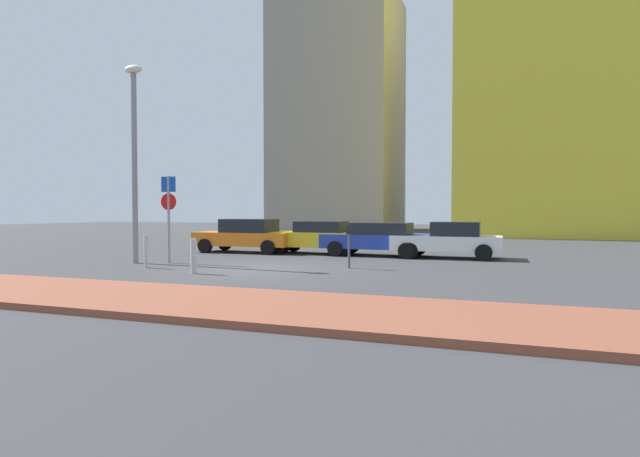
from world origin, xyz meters
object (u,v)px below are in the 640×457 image
(parked_car_white, at_px, (449,240))
(parking_sign_post, at_px, (169,208))
(parked_car_yellow, at_px, (317,237))
(parking_meter, at_px, (349,240))
(street_lamp, at_px, (134,147))
(traffic_bollard_mid, at_px, (194,256))
(parked_car_orange, at_px, (246,235))
(traffic_bollard_near, at_px, (146,251))
(parked_car_blue, at_px, (378,238))

(parked_car_white, bearing_deg, parking_sign_post, -149.80)
(parked_car_yellow, bearing_deg, parking_meter, -59.45)
(street_lamp, bearing_deg, parked_car_yellow, 52.10)
(parking_sign_post, relative_size, traffic_bollard_mid, 3.00)
(parking_meter, relative_size, street_lamp, 0.20)
(parked_car_orange, xyz_separation_m, parking_sign_post, (-0.37, -5.20, 1.20))
(parking_meter, height_order, street_lamp, street_lamp)
(parked_car_yellow, bearing_deg, traffic_bollard_near, -114.72)
(parking_sign_post, height_order, street_lamp, street_lamp)
(parked_car_blue, xyz_separation_m, traffic_bollard_near, (-6.13, -7.11, -0.20))
(traffic_bollard_mid, bearing_deg, traffic_bollard_near, 160.86)
(parked_car_white, bearing_deg, street_lamp, -150.55)
(traffic_bollard_near, xyz_separation_m, traffic_bollard_mid, (2.39, -0.83, -0.02))
(parking_meter, distance_m, street_lamp, 8.45)
(parking_meter, bearing_deg, parked_car_blue, 92.41)
(parked_car_yellow, xyz_separation_m, traffic_bollard_near, (-3.34, -7.25, -0.21))
(traffic_bollard_near, bearing_deg, parked_car_blue, 49.23)
(parking_meter, xyz_separation_m, street_lamp, (-7.73, -1.00, 3.25))
(parked_car_blue, height_order, parked_car_white, parked_car_white)
(parked_car_orange, height_order, parking_sign_post, parking_sign_post)
(parked_car_yellow, height_order, street_lamp, street_lamp)
(parked_car_blue, distance_m, parking_meter, 4.95)
(parked_car_yellow, bearing_deg, traffic_bollard_mid, -96.71)
(parked_car_orange, relative_size, parked_car_white, 1.07)
(parked_car_orange, distance_m, parked_car_yellow, 3.28)
(parked_car_white, height_order, parking_meter, parked_car_white)
(parked_car_white, xyz_separation_m, parking_meter, (-2.67, -4.88, 0.17))
(parked_car_yellow, relative_size, parked_car_white, 0.97)
(parked_car_yellow, height_order, traffic_bollard_mid, parked_car_yellow)
(parked_car_orange, bearing_deg, street_lamp, -104.61)
(parking_sign_post, bearing_deg, traffic_bollard_mid, -42.60)
(parking_sign_post, relative_size, parking_meter, 2.23)
(parked_car_yellow, distance_m, parked_car_blue, 2.79)
(parked_car_white, bearing_deg, parked_car_yellow, 177.91)
(parked_car_white, distance_m, parking_meter, 5.56)
(parking_sign_post, xyz_separation_m, street_lamp, (-1.10, -0.46, 2.18))
(parked_car_orange, distance_m, parked_car_white, 8.93)
(parking_meter, bearing_deg, traffic_bollard_near, -161.11)
(street_lamp, bearing_deg, parked_car_blue, 38.27)
(parked_car_yellow, relative_size, parked_car_blue, 0.90)
(parking_sign_post, xyz_separation_m, traffic_bollard_mid, (2.68, -2.46, -1.46))
(parked_car_orange, height_order, street_lamp, street_lamp)
(parking_sign_post, bearing_deg, street_lamp, -157.25)
(parked_car_yellow, distance_m, traffic_bollard_near, 7.99)
(street_lamp, distance_m, traffic_bollard_mid, 5.62)
(traffic_bollard_mid, bearing_deg, street_lamp, 152.13)
(parked_car_yellow, xyz_separation_m, parked_car_white, (5.67, -0.21, -0.01))
(street_lamp, relative_size, traffic_bollard_mid, 6.77)
(parking_sign_post, relative_size, traffic_bollard_near, 2.88)
(parking_sign_post, xyz_separation_m, traffic_bollard_near, (0.29, -1.63, -1.44))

